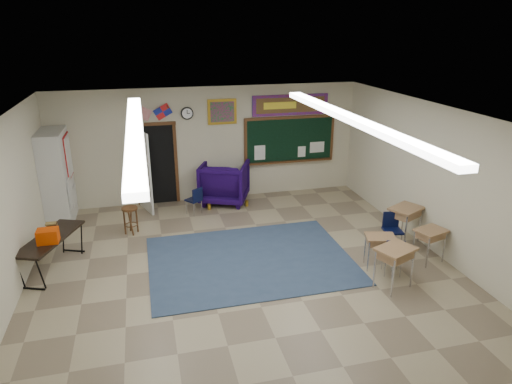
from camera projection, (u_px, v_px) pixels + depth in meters
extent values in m
plane|color=gray|center=(250.00, 282.00, 8.40)|extent=(9.00, 9.00, 0.00)
cube|color=#BFB89B|center=(210.00, 144.00, 11.97)|extent=(8.00, 0.04, 3.00)
cube|color=#BFB89B|center=(451.00, 187.00, 8.80)|extent=(0.04, 9.00, 3.00)
cube|color=beige|center=(249.00, 120.00, 7.36)|extent=(8.00, 9.00, 0.04)
cube|color=#2F3F59|center=(250.00, 260.00, 9.17)|extent=(4.00, 3.00, 0.02)
cube|color=black|center=(157.00, 165.00, 11.80)|extent=(0.95, 0.04, 2.10)
cube|color=silver|center=(143.00, 171.00, 11.32)|extent=(0.35, 0.86, 2.05)
cube|color=#502E16|center=(290.00, 140.00, 12.46)|extent=(2.55, 0.05, 1.30)
cube|color=black|center=(290.00, 140.00, 12.44)|extent=(2.40, 0.03, 1.15)
cube|color=#502E16|center=(290.00, 161.00, 12.61)|extent=(2.40, 0.12, 0.04)
cube|color=#AC0E1C|center=(291.00, 105.00, 12.13)|extent=(2.10, 0.04, 0.55)
cube|color=brown|center=(291.00, 105.00, 12.12)|extent=(1.90, 0.03, 0.40)
cube|color=#B08522|center=(222.00, 112.00, 11.74)|extent=(0.75, 0.05, 0.65)
cube|color=#A51466|center=(222.00, 112.00, 11.72)|extent=(0.62, 0.03, 0.52)
cylinder|color=black|center=(187.00, 113.00, 11.53)|extent=(0.32, 0.05, 0.32)
cylinder|color=white|center=(187.00, 113.00, 11.51)|extent=(0.26, 0.02, 0.26)
cube|color=beige|center=(57.00, 177.00, 10.66)|extent=(0.55, 1.25, 2.20)
imported|color=#160538|center=(224.00, 182.00, 12.04)|extent=(1.54, 1.56, 1.09)
cube|color=olive|center=(380.00, 237.00, 8.69)|extent=(0.65, 0.55, 0.04)
cube|color=brown|center=(380.00, 241.00, 8.72)|extent=(0.56, 0.47, 0.11)
cube|color=olive|center=(406.00, 208.00, 9.66)|extent=(0.84, 0.76, 0.05)
cube|color=brown|center=(406.00, 213.00, 9.70)|extent=(0.72, 0.65, 0.14)
cube|color=olive|center=(396.00, 249.00, 7.97)|extent=(0.79, 0.71, 0.04)
cube|color=brown|center=(395.00, 255.00, 8.01)|extent=(0.68, 0.60, 0.13)
cube|color=olive|center=(431.00, 231.00, 8.90)|extent=(0.68, 0.58, 0.04)
cube|color=brown|center=(431.00, 235.00, 8.94)|extent=(0.58, 0.49, 0.12)
cube|color=black|center=(50.00, 238.00, 8.61)|extent=(1.13, 1.74, 0.05)
cube|color=#DC3B03|center=(48.00, 236.00, 8.36)|extent=(0.37, 0.28, 0.26)
cylinder|color=#4C2D16|center=(130.00, 208.00, 10.16)|extent=(0.35, 0.35, 0.04)
torus|color=#4C2D16|center=(131.00, 225.00, 10.30)|extent=(0.29, 0.29, 0.02)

